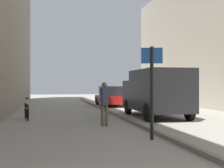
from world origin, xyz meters
TOP-DOWN VIEW (x-y plane):
  - ground_plane at (0.00, 12.00)m, footprint 80.00×80.00m
  - kerb_strip at (1.58, 12.00)m, footprint 0.16×40.00m
  - pedestrian_main_foreground at (0.32, 9.38)m, footprint 0.32×0.21m
  - delivery_van at (3.31, 12.29)m, footprint 2.08×5.13m
  - parked_car at (2.85, 20.90)m, footprint 2.03×4.29m
  - street_sign_post at (1.12, 6.12)m, footprint 0.58×0.19m
  - bicycle_leaning at (-2.67, 12.25)m, footprint 0.31×1.76m

SIDE VIEW (x-z plane):
  - ground_plane at x=0.00m, z-range 0.00..0.00m
  - kerb_strip at x=1.58m, z-range 0.00..0.12m
  - bicycle_leaning at x=-2.67m, z-range -0.11..0.87m
  - parked_car at x=2.85m, z-range -0.01..1.44m
  - pedestrian_main_foreground at x=0.32m, z-range 0.13..1.76m
  - delivery_van at x=3.31m, z-range 0.09..2.33m
  - street_sign_post at x=1.12m, z-range 0.25..2.85m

